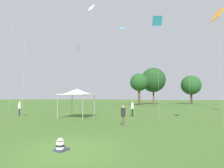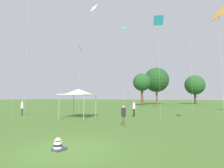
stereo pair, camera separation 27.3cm
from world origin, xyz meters
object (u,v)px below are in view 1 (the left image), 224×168
kite_1 (157,24)px  kite_5 (78,50)px  person_standing_0 (123,114)px  kite_3 (91,10)px  kite_7 (218,17)px  seated_toddler (61,146)px  person_standing_3 (20,107)px  person_standing_2 (132,107)px  canopy_tent (77,92)px  distant_tree_0 (191,85)px  distant_tree_1 (153,80)px  kite_8 (122,33)px  distant_tree_2 (139,82)px

kite_1 → kite_5: 11.14m
person_standing_0 → kite_3: kite_3 is taller
person_standing_0 → kite_1: kite_1 is taller
person_standing_0 → kite_7: kite_7 is taller
seated_toddler → person_standing_0: size_ratio=0.38×
kite_1 → kite_3: size_ratio=0.50×
seated_toddler → person_standing_0: person_standing_0 is taller
person_standing_3 → kite_1: kite_1 is taller
person_standing_2 → canopy_tent: (-5.00, -3.91, 1.69)m
canopy_tent → person_standing_0: bearing=-25.7°
seated_toddler → person_standing_0: bearing=97.9°
distant_tree_0 → distant_tree_1: (-11.29, -6.79, 1.49)m
person_standing_0 → kite_3: 27.35m
kite_5 → kite_7: (15.45, -5.39, -0.38)m
distant_tree_0 → kite_8: bearing=-109.7°
kite_7 → distant_tree_1: distant_tree_1 is taller
person_standing_0 → kite_7: size_ratio=0.18×
kite_7 → distant_tree_0: (0.87, 48.44, -1.99)m
distant_tree_1 → person_standing_3: bearing=-104.2°
seated_toddler → distant_tree_2: 41.46m
distant_tree_2 → kite_7: bearing=-68.1°
person_standing_3 → seated_toddler: bearing=-2.3°
person_standing_2 → kite_3: kite_3 is taller
kite_3 → kite_5: bearing=-2.3°
person_standing_0 → person_standing_2: bearing=84.8°
person_standing_2 → person_standing_3: 13.42m
person_standing_3 → canopy_tent: 7.91m
person_standing_2 → distant_tree_2: bearing=-171.7°
kite_8 → person_standing_3: bearing=-89.2°
distant_tree_2 → kite_1: bearing=-74.3°
person_standing_2 → canopy_tent: bearing=-54.2°
person_standing_0 → kite_8: kite_8 is taller
distant_tree_0 → canopy_tent: bearing=-106.4°
kite_8 → distant_tree_1: bearing=124.3°
kite_1 → kite_3: bearing=-14.3°
kite_8 → distant_tree_0: bearing=107.2°
kite_5 → distant_tree_2: kite_5 is taller
kite_3 → distant_tree_1: 30.19m
person_standing_0 → canopy_tent: (-6.02, 2.90, 1.83)m
person_standing_2 → distant_tree_1: (-2.46, 36.33, 6.62)m
person_standing_3 → kite_8: 19.48m
canopy_tent → distant_tree_1: bearing=86.4°
person_standing_3 → kite_5: size_ratio=0.19×
kite_3 → kite_8: (6.88, -1.69, -6.09)m
kite_1 → distant_tree_0: size_ratio=1.08×
person_standing_2 → distant_tree_0: size_ratio=0.19×
person_standing_3 → kite_3: kite_3 is taller
seated_toddler → kite_1: 14.76m
distant_tree_1 → canopy_tent: bearing=-93.6°
kite_8 → distant_tree_0: size_ratio=1.53×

